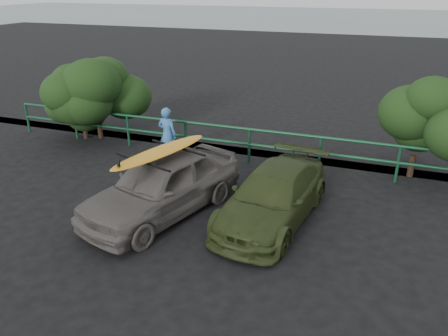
{
  "coord_description": "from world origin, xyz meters",
  "views": [
    {
      "loc": [
        4.37,
        -6.26,
        4.85
      ],
      "look_at": [
        1.31,
        2.06,
        1.04
      ],
      "focal_mm": 35.0,
      "sensor_mm": 36.0,
      "label": 1
    }
  ],
  "objects_px": {
    "guardrail": "(217,141)",
    "sedan": "(162,185)",
    "surfboard": "(160,152)",
    "man": "(167,135)",
    "olive_vehicle": "(273,196)"
  },
  "relations": [
    {
      "from": "man",
      "to": "surfboard",
      "type": "xyz_separation_m",
      "value": [
        1.32,
        -2.85,
        0.68
      ]
    },
    {
      "from": "sedan",
      "to": "surfboard",
      "type": "relative_size",
      "value": 1.51
    },
    {
      "from": "sedan",
      "to": "olive_vehicle",
      "type": "height_order",
      "value": "sedan"
    },
    {
      "from": "sedan",
      "to": "man",
      "type": "relative_size",
      "value": 2.55
    },
    {
      "from": "sedan",
      "to": "olive_vehicle",
      "type": "bearing_deg",
      "value": 30.68
    },
    {
      "from": "olive_vehicle",
      "to": "surfboard",
      "type": "height_order",
      "value": "surfboard"
    },
    {
      "from": "olive_vehicle",
      "to": "man",
      "type": "bearing_deg",
      "value": 155.75
    },
    {
      "from": "guardrail",
      "to": "sedan",
      "type": "height_order",
      "value": "sedan"
    },
    {
      "from": "surfboard",
      "to": "sedan",
      "type": "bearing_deg",
      "value": 0.0
    },
    {
      "from": "man",
      "to": "surfboard",
      "type": "bearing_deg",
      "value": 121.71
    },
    {
      "from": "olive_vehicle",
      "to": "man",
      "type": "distance_m",
      "value": 4.36
    },
    {
      "from": "guardrail",
      "to": "man",
      "type": "xyz_separation_m",
      "value": [
        -1.25,
        -0.69,
        0.28
      ]
    },
    {
      "from": "sedan",
      "to": "man",
      "type": "bearing_deg",
      "value": 132.31
    },
    {
      "from": "guardrail",
      "to": "sedan",
      "type": "xyz_separation_m",
      "value": [
        0.07,
        -3.54,
        0.18
      ]
    },
    {
      "from": "sedan",
      "to": "surfboard",
      "type": "distance_m",
      "value": 0.79
    }
  ]
}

